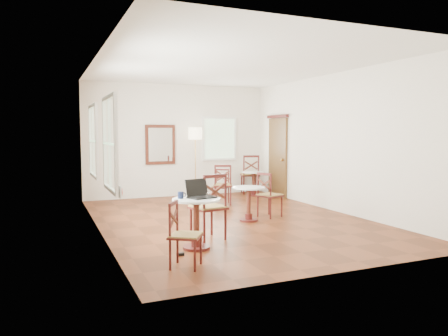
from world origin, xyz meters
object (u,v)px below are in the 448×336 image
Objects in this scene: chair_back_a at (250,174)px; navy_mug at (181,195)px; power_adapter at (180,254)px; chair_near_b at (184,235)px; cafe_table_mid at (249,200)px; chair_back_b at (221,186)px; chair_mid_a at (223,184)px; chair_near_a at (209,207)px; water_glass at (209,196)px; mouse at (209,196)px; cafe_table_near at (196,218)px; chair_mid_b at (269,195)px; cafe_table_back at (253,181)px; floor_lamp at (195,138)px; laptop at (200,193)px.

chair_back_a is 5.98m from navy_mug.
chair_near_b is at bearing -101.51° from power_adapter.
chair_back_b reaches higher than cafe_table_mid.
navy_mug is (-2.10, -3.40, 0.32)m from chair_mid_a.
chair_near_a is at bearing -77.29° from chair_back_b.
cafe_table_mid is 2.29m from water_glass.
mouse is (-3.11, -4.90, 0.23)m from chair_back_a.
cafe_table_mid is 0.62× the size of chair_near_a.
power_adapter is at bearing -137.48° from cafe_table_mid.
cafe_table_near is 0.82× the size of chair_mid_b.
cafe_table_back is 0.35× the size of floor_lamp.
chair_near_b is at bearing 44.26° from chair_near_a.
power_adapter is at bearing 71.77° from chair_back_a.
chair_mid_b is 3.44m from floor_lamp.
chair_near_a is 8.21× the size of navy_mug.
water_glass is (0.55, 0.57, 0.38)m from chair_near_b.
floor_lamp reaches higher than chair_mid_a.
chair_mid_b is 2.88m from navy_mug.
cafe_table_back is 5.05× the size of navy_mug.
water_glass is at bearing 88.32° from chair_mid_a.
chair_mid_b is 2.80m from water_glass.
navy_mug reaches higher than chair_near_b.
chair_back_b is at bearing 47.98° from laptop.
chair_mid_a is (-1.32, -1.01, 0.07)m from cafe_table_back.
mouse is at bearing -41.15° from laptop.
chair_near_a is at bearing 50.22° from cafe_table_near.
chair_near_a is (-2.85, -4.05, 0.12)m from cafe_table_back.
chair_near_b is 0.87× the size of chair_mid_a.
chair_back_a reaches higher than cafe_table_mid.
chair_back_a reaches higher than chair_near_a.
cafe_table_mid is at bearing 28.38° from laptop.
laptop is at bearing -2.61° from navy_mug.
cafe_table_back is 1.48× the size of laptop.
chair_back_b is at bearing 88.47° from mouse.
laptop is at bearing 1.98° from chair_near_b.
cafe_table_near is 7.35× the size of power_adapter.
navy_mug is at bearing 19.61° from chair_near_a.
cafe_table_near is 0.61m from power_adapter.
chair_near_a is 3.56m from chair_back_b.
cafe_table_back is at bearing 53.30° from power_adapter.
chair_mid_a reaches higher than chair_near_b.
cafe_table_mid is at bearing -91.54° from floor_lamp.
floor_lamp reaches higher than water_glass.
chair_mid_a reaches higher than cafe_table_mid.
chair_near_b is at bearing -110.50° from floor_lamp.
laptop is 4.45× the size of mouse.
chair_mid_a is 9.69× the size of mouse.
water_glass is at bearing -40.13° from navy_mug.
cafe_table_near is at bearing -22.56° from navy_mug.
chair_mid_b reaches higher than power_adapter.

